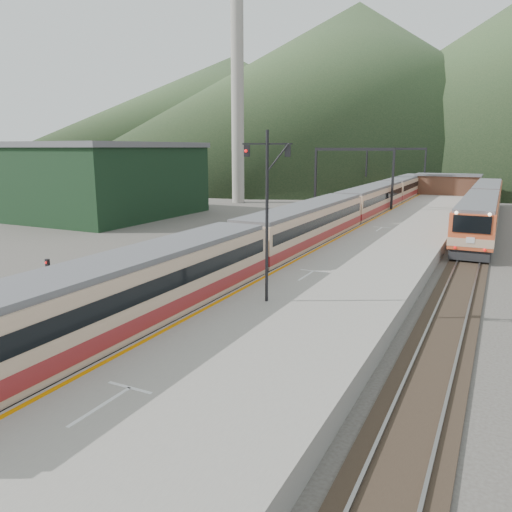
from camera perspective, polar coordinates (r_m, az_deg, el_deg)
The scene contains 17 objects.
track_main at distance 46.00m, azimuth 9.21°, elevation 2.22°, with size 2.60×200.00×0.23m.
track_far at distance 47.68m, azimuth 3.46°, elevation 2.71°, with size 2.60×200.00×0.23m.
track_second at distance 44.10m, azimuth 23.62°, elevation 0.91°, with size 2.60×200.00×0.23m.
platform at distance 42.70m, azimuth 15.62°, elevation 1.74°, with size 8.00×100.00×1.00m, color gray.
gantry_near at distance 60.57m, azimuth 11.05°, elevation 9.79°, with size 9.55×0.25×8.00m.
gantry_far at distance 84.92m, azimuth 15.62°, elevation 10.22°, with size 9.55×0.25×8.00m.
warehouse at distance 61.38m, azimuth -16.13°, elevation 8.38°, with size 14.50×20.50×8.60m.
smokestack at distance 74.56m, azimuth -2.13°, elevation 17.67°, with size 1.80×1.80×30.00m, color #9E998E.
station_shed at distance 81.89m, azimuth 21.09°, elevation 7.68°, with size 9.40×4.40×3.10m.
hill_a at distance 201.74m, azimuth 11.40°, elevation 18.31°, with size 180.00×180.00×60.00m, color #263F23.
hill_d at distance 278.11m, azimuth -2.52°, elevation 16.29°, with size 200.00×200.00×55.00m, color #263F23.
main_train at distance 48.16m, azimuth 10.21°, elevation 5.04°, with size 3.01×82.48×3.68m.
second_train at distance 57.64m, azimuth 24.55°, elevation 5.28°, with size 3.00×40.81×3.66m.
signal_mast at distance 22.32m, azimuth 1.27°, elevation 6.38°, with size 2.13×0.75×7.73m.
short_signal_b at distance 36.79m, azimuth -0.25°, elevation 2.08°, with size 0.25×0.21×2.27m.
short_signal_c at distance 28.44m, azimuth -22.63°, elevation -1.92°, with size 0.24×0.19×2.27m.
worker at distance 22.81m, azimuth -22.47°, elevation -6.98°, with size 0.59×0.39×1.63m, color black.
Camera 1 is at (13.19, -3.35, 7.97)m, focal length 35.00 mm.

